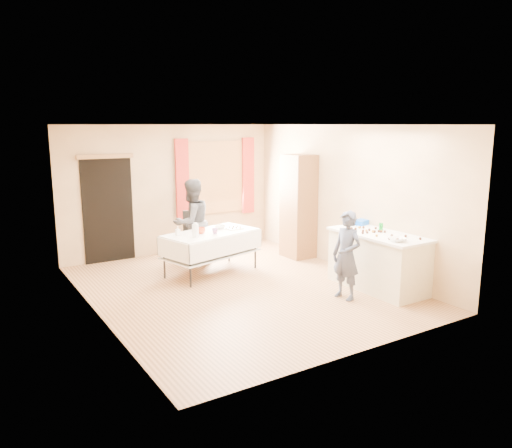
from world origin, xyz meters
TOP-DOWN VIEW (x-y plane):
  - floor at (0.00, 0.00)m, footprint 4.50×5.50m
  - ceiling at (0.00, 0.00)m, footprint 4.50×5.50m
  - wall_back at (0.00, 2.76)m, footprint 4.50×0.02m
  - wall_front at (0.00, -2.76)m, footprint 4.50×0.02m
  - wall_left at (-2.26, 0.00)m, footprint 0.02×5.50m
  - wall_right at (2.26, 0.00)m, footprint 0.02×5.50m
  - window_frame at (1.00, 2.72)m, footprint 1.32×0.06m
  - window_pane at (1.00, 2.71)m, footprint 1.20×0.02m
  - curtain_left at (0.22, 2.67)m, footprint 0.28×0.06m
  - curtain_right at (1.78, 2.67)m, footprint 0.28×0.06m
  - doorway at (-1.30, 2.73)m, footprint 0.95×0.04m
  - door_lintel at (-1.30, 2.70)m, footprint 1.05×0.06m
  - cabinet at (1.99, 1.10)m, footprint 0.50×0.60m
  - counter at (1.89, -1.18)m, footprint 0.79×1.66m
  - party_table at (-0.01, 0.98)m, footprint 1.85×1.26m
  - chair at (0.14, 1.95)m, footprint 0.47×0.47m
  - girl at (1.13, -1.27)m, footprint 0.58×0.46m
  - woman at (-0.06, 1.65)m, footprint 1.08×0.99m
  - soda_can at (2.06, -1.04)m, footprint 0.07×0.07m
  - mixing_bowl at (1.69, -1.73)m, footprint 0.35×0.35m
  - foam_block at (1.85, -0.53)m, footprint 0.17×0.13m
  - blue_basket at (2.14, -0.51)m, footprint 0.34×0.28m
  - pitcher at (-0.41, 0.75)m, footprint 0.14×0.14m
  - cup_red at (-0.21, 0.95)m, footprint 0.16×0.16m
  - cup_rainbow at (-0.02, 0.80)m, footprint 0.20×0.20m
  - small_bowl at (0.27, 1.16)m, footprint 0.36×0.36m
  - pastry_tray at (0.48, 0.98)m, footprint 0.29×0.21m
  - bottle at (-0.61, 1.03)m, footprint 0.09×0.09m
  - cake_balls at (1.82, -1.22)m, footprint 0.48×1.14m

SIDE VIEW (x-z plane):
  - floor at x=0.00m, z-range -0.02..0.00m
  - chair at x=0.14m, z-range -0.19..0.76m
  - party_table at x=-0.01m, z-range 0.07..0.82m
  - counter at x=1.89m, z-range 0.00..0.91m
  - girl at x=1.13m, z-range 0.00..1.35m
  - pastry_tray at x=0.48m, z-range 0.75..0.77m
  - small_bowl at x=0.27m, z-range 0.75..0.81m
  - cup_rainbow at x=-0.02m, z-range 0.75..0.85m
  - cup_red at x=-0.21m, z-range 0.75..0.86m
  - woman at x=-0.06m, z-range 0.00..1.62m
  - bottle at x=-0.61m, z-range 0.75..0.91m
  - pitcher at x=-0.41m, z-range 0.75..0.97m
  - cake_balls at x=1.82m, z-range 0.91..0.95m
  - mixing_bowl at x=1.69m, z-range 0.91..0.97m
  - foam_block at x=1.85m, z-range 0.91..0.99m
  - blue_basket at x=2.14m, z-range 0.91..0.99m
  - soda_can at x=2.06m, z-range 0.91..1.03m
  - doorway at x=-1.30m, z-range 0.00..2.00m
  - cabinet at x=1.99m, z-range 0.00..2.03m
  - wall_back at x=0.00m, z-range 0.00..2.60m
  - wall_front at x=0.00m, z-range 0.00..2.60m
  - wall_left at x=-2.26m, z-range 0.00..2.60m
  - wall_right at x=2.26m, z-range 0.00..2.60m
  - window_frame at x=1.00m, z-range 0.74..2.26m
  - window_pane at x=1.00m, z-range 0.80..2.20m
  - curtain_left at x=0.22m, z-range 0.67..2.33m
  - curtain_right at x=1.78m, z-range 0.67..2.33m
  - door_lintel at x=-1.30m, z-range 1.98..2.06m
  - ceiling at x=0.00m, z-range 2.60..2.62m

